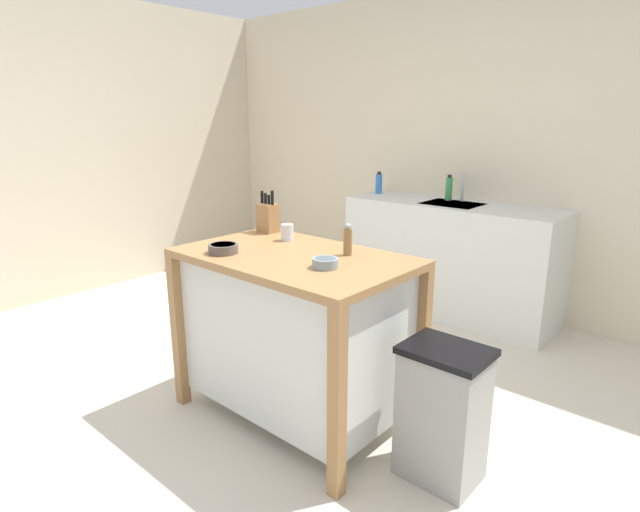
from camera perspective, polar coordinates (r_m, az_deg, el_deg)
ground_plane at (r=2.90m, az=-5.94°, el=-17.80°), size 6.74×6.74×0.00m
wall_back at (r=4.47m, az=17.69°, el=11.05°), size 5.74×0.10×2.60m
wall_left at (r=5.33m, az=-20.51°, el=11.39°), size 0.10×3.05×2.60m
kitchen_island at (r=2.71m, az=-2.82°, el=-7.99°), size 1.19×0.74×0.91m
knife_block at (r=3.07m, az=-5.85°, el=4.33°), size 0.11×0.09×0.25m
bowl_ceramic_wide at (r=2.64m, az=-10.72°, el=0.85°), size 0.15×0.15×0.05m
bowl_ceramic_small at (r=2.34m, az=0.58°, el=-0.74°), size 0.12×0.12×0.04m
drinking_cup at (r=2.86m, az=-3.67°, el=2.65°), size 0.07×0.07×0.09m
pepper_grinder at (r=2.55m, az=3.11°, el=1.75°), size 0.04×0.04×0.16m
trash_bin at (r=2.41m, az=13.46°, el=-16.68°), size 0.36×0.28×0.63m
sink_counter at (r=4.31m, az=14.25°, el=-0.22°), size 1.71×0.60×0.91m
sink_faucet at (r=4.33m, az=15.60°, el=7.35°), size 0.02×0.02×0.22m
bottle_spray_cleaner at (r=4.34m, az=14.16°, el=7.31°), size 0.06×0.06×0.21m
bottle_hand_soap at (r=4.64m, az=6.58°, el=8.04°), size 0.06×0.06×0.19m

